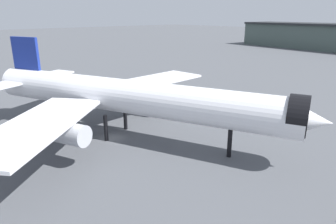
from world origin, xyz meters
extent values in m
plane|color=#4C4F54|center=(0.00, 0.00, 0.00)|extent=(900.00, 900.00, 0.00)
cylinder|color=white|center=(1.65, 2.92, 7.82)|extent=(56.85, 27.01, 6.02)
cone|color=white|center=(28.98, 13.63, 7.82)|extent=(8.31, 7.91, 5.90)
cone|color=white|center=(-25.67, -7.78, 7.82)|extent=(9.37, 8.18, 5.72)
cylinder|color=black|center=(27.86, 13.19, 8.27)|extent=(4.74, 6.65, 6.08)
cube|color=white|center=(-8.47, 16.38, 7.07)|extent=(10.94, 26.92, 0.48)
cylinder|color=#B7BAC1|center=(-6.00, 13.94, 5.09)|extent=(8.86, 6.08, 3.31)
cube|color=white|center=(3.36, -13.82, 7.07)|extent=(24.02, 26.37, 0.48)
cylinder|color=#B7BAC1|center=(3.52, -10.36, 5.09)|extent=(8.86, 6.08, 3.31)
cube|color=navy|center=(-21.30, -6.07, 12.64)|extent=(6.78, 3.13, 9.63)
cube|color=white|center=(-24.87, -0.18, 8.43)|extent=(8.77, 11.76, 0.36)
cylinder|color=black|center=(19.14, 9.78, 2.41)|extent=(0.72, 0.72, 4.81)
cylinder|color=black|center=(-2.23, 4.80, 2.41)|extent=(0.72, 0.72, 4.81)
cylinder|color=black|center=(0.07, -1.09, 2.41)|extent=(0.72, 0.72, 4.81)
cone|color=#F2600C|center=(7.38, 42.80, 0.28)|extent=(0.44, 0.44, 0.56)
camera|label=1|loc=(45.19, -27.73, 21.89)|focal=32.70mm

